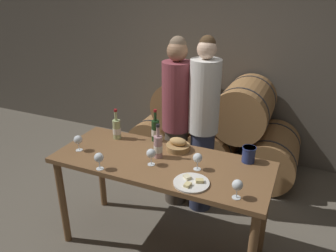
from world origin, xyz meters
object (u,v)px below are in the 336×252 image
Objects in this scene: blue_crock at (249,154)px; wine_glass_right at (198,158)px; person_left at (177,122)px; wine_glass_far_left at (78,140)px; wine_bottle_rose at (158,146)px; wine_glass_left at (99,158)px; bread_basket at (178,145)px; cheese_plate at (191,183)px; wine_glass_center at (151,154)px; wine_glass_far_right at (237,185)px; wine_bottle_red at (155,130)px; tasting_table at (161,173)px; wine_bottle_white at (117,129)px; person_right at (203,127)px.

wine_glass_right reaches higher than blue_crock.
person_left reaches higher than wine_glass_far_left.
wine_glass_left is (-0.33, -0.36, -0.00)m from wine_bottle_rose.
cheese_plate is (0.29, -0.45, -0.03)m from bread_basket.
wine_glass_far_right is (0.72, -0.16, 0.00)m from wine_glass_center.
wine_glass_right is at bearing -32.41° from wine_bottle_red.
tasting_table is at bearing -77.69° from person_left.
wine_bottle_white is at bearing 159.14° from wine_glass_far_right.
blue_crock is 0.94× the size of wine_glass_far_right.
wine_glass_right is (0.19, -0.71, 0.05)m from person_right.
wine_glass_left reaches higher than blue_crock.
wine_glass_far_left reaches higher than tasting_table.
wine_bottle_red reaches higher than bread_basket.
bread_basket is (-0.07, -0.47, -0.00)m from person_right.
wine_bottle_white is 0.90m from wine_glass_right.
tasting_table is at bearing 159.48° from wine_glass_far_right.
wine_glass_right and wine_glass_far_right have the same top height.
wine_bottle_white reaches higher than cheese_plate.
tasting_table is 1.00× the size of person_left.
bread_basket is 0.34m from wine_glass_center.
tasting_table is 12.81× the size of wine_glass_far_left.
person_left reaches higher than blue_crock.
cheese_plate is 1.89× the size of wine_glass_center.
wine_glass_far_left is 1.00× the size of wine_glass_center.
bread_basket is at bearing 142.25° from wine_glass_far_right.
wine_bottle_rose is 0.14m from wine_glass_center.
wine_bottle_white is 2.07× the size of wine_glass_far_left.
wine_bottle_red is at bearing 122.46° from tasting_table.
wine_bottle_white is 1.21m from blue_crock.
person_left reaches higher than wine_glass_far_right.
person_left is 1.04m from cheese_plate.
wine_glass_left is at bearing -156.48° from wine_glass_right.
bread_basket is at bearing 60.81° from wine_bottle_rose.
wine_glass_center is at bearing -167.35° from wine_glass_right.
person_left is 0.91m from blue_crock.
wine_glass_left is at bearing -150.52° from blue_crock.
tasting_table is at bearing -157.64° from blue_crock.
cheese_plate is at bearing -61.50° from person_left.
wine_glass_right is at bearing -42.69° from bread_basket.
wine_bottle_red is 0.28m from bread_basket.
blue_crock is (0.65, 0.27, 0.19)m from tasting_table.
wine_bottle_white reaches higher than tasting_table.
tasting_table is at bearing -57.54° from wine_bottle_red.
tasting_table is 13.62× the size of blue_crock.
wine_glass_far_right is (0.73, -0.30, -0.00)m from wine_bottle_rose.
person_right reaches higher than wine_bottle_red.
cheese_plate is at bearing -18.02° from wine_glass_center.
person_right is 0.68m from wine_bottle_rose.
tasting_table is at bearing -21.27° from wine_bottle_white.
person_right is 12.96× the size of wine_glass_far_left.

